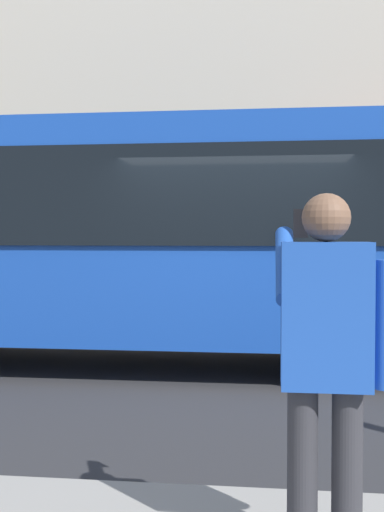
% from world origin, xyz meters
% --- Properties ---
extents(ground_plane, '(60.00, 60.00, 0.00)m').
position_xyz_m(ground_plane, '(0.00, 0.00, 0.00)').
color(ground_plane, '#2B2B2D').
extents(building_facade_far, '(28.00, 1.55, 12.00)m').
position_xyz_m(building_facade_far, '(-0.02, -6.80, 5.99)').
color(building_facade_far, beige).
rests_on(building_facade_far, ground_plane).
extents(red_bus, '(9.05, 2.54, 3.08)m').
position_xyz_m(red_bus, '(1.81, -0.76, 1.68)').
color(red_bus, '#1947AD').
rests_on(red_bus, ground_plane).
extents(pedestrian_photographer, '(0.53, 0.52, 1.70)m').
position_xyz_m(pedestrian_photographer, '(-0.64, 4.35, 1.14)').
color(pedestrian_photographer, '#2D2D33').
rests_on(pedestrian_photographer, sidewalk_curb).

